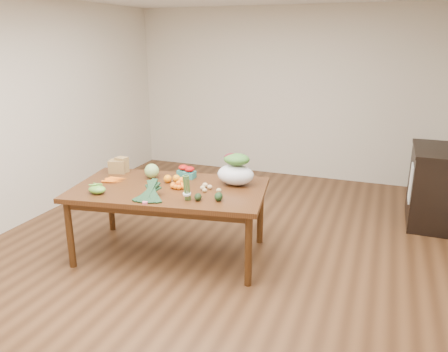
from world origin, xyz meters
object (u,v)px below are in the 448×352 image
at_px(cabinet, 432,186).
at_px(kale_bunch, 148,192).
at_px(cabbage, 152,171).
at_px(mandarin_cluster, 178,184).
at_px(dining_table, 170,221).
at_px(paper_bag, 118,165).
at_px(asparagus_bundle, 187,188).
at_px(salad_bag, 236,171).

distance_m(cabinet, kale_bunch, 3.52).
bearing_deg(cabinet, kale_bunch, -138.46).
bearing_deg(cabbage, mandarin_cluster, -26.19).
relative_size(dining_table, cabbage, 12.40).
bearing_deg(kale_bunch, paper_bag, 130.44).
xyz_separation_m(asparagus_bundle, salad_bag, (0.27, 0.60, 0.02)).
bearing_deg(mandarin_cluster, salad_bag, 31.99).
relative_size(dining_table, salad_bag, 5.03).
xyz_separation_m(cabinet, salad_bag, (-2.01, -1.60, 0.43)).
distance_m(paper_bag, asparagus_bundle, 1.23).
distance_m(cabbage, asparagus_bundle, 0.82).
relative_size(mandarin_cluster, asparagus_bundle, 0.72).
bearing_deg(kale_bunch, cabbage, 107.76).
bearing_deg(kale_bunch, cabinet, 32.12).
distance_m(mandarin_cluster, salad_bag, 0.60).
relative_size(dining_table, paper_bag, 7.84).
distance_m(kale_bunch, salad_bag, 0.95).
bearing_deg(cabinet, dining_table, -143.60).
height_order(dining_table, asparagus_bundle, asparagus_bundle).
height_order(paper_bag, kale_bunch, paper_bag).
distance_m(asparagus_bundle, salad_bag, 0.66).
xyz_separation_m(cabinet, cabbage, (-2.93, -1.71, 0.36)).
height_order(cabinet, salad_bag, salad_bag).
bearing_deg(mandarin_cluster, cabinet, 37.33).
relative_size(cabbage, mandarin_cluster, 0.87).
bearing_deg(mandarin_cluster, kale_bunch, -105.01).
xyz_separation_m(cabinet, kale_bunch, (-2.62, -2.32, 0.36)).
bearing_deg(cabbage, dining_table, -34.24).
relative_size(dining_table, kale_bunch, 4.85).
height_order(cabinet, mandarin_cluster, cabinet).
relative_size(paper_bag, salad_bag, 0.64).
bearing_deg(paper_bag, salad_bag, 2.85).
height_order(dining_table, kale_bunch, kale_bunch).
bearing_deg(dining_table, asparagus_bundle, -49.01).
height_order(paper_bag, salad_bag, salad_bag).
bearing_deg(mandarin_cluster, dining_table, -173.90).
xyz_separation_m(dining_table, asparagus_bundle, (0.33, -0.28, 0.50)).
relative_size(cabinet, kale_bunch, 2.55).
relative_size(mandarin_cluster, salad_bag, 0.47).
bearing_deg(cabinet, paper_bag, -153.78).
bearing_deg(asparagus_bundle, cabbage, 133.52).
distance_m(cabinet, salad_bag, 2.60).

